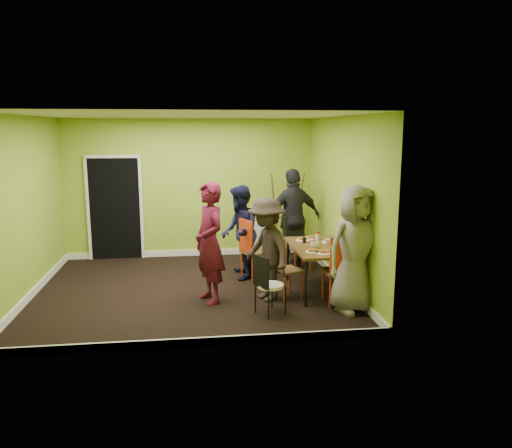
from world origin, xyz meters
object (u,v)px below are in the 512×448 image
(blue_bottle, at_px, (339,244))
(orange_bottle, at_px, (315,240))
(easel, at_px, (286,216))
(person_back_end, at_px, (293,218))
(chair_bentwood, at_px, (267,282))
(chair_left_far, at_px, (252,246))
(chair_front_end, at_px, (341,266))
(chair_back_end, at_px, (294,232))
(dining_table, at_px, (320,249))
(person_standing, at_px, (210,243))
(thermos, at_px, (317,240))
(person_front_end, at_px, (356,249))
(person_left_far, at_px, (240,232))
(chair_left_near, at_px, (283,265))
(person_left_near, at_px, (267,249))

(blue_bottle, distance_m, orange_bottle, 0.66)
(easel, xyz_separation_m, person_back_end, (0.01, -0.67, 0.07))
(chair_bentwood, relative_size, easel, 0.50)
(chair_left_far, height_order, easel, easel)
(chair_front_end, relative_size, chair_bentwood, 1.22)
(chair_back_end, relative_size, chair_front_end, 0.92)
(dining_table, distance_m, chair_left_far, 1.24)
(person_standing, bearing_deg, thermos, 77.45)
(chair_back_end, relative_size, person_front_end, 0.53)
(person_left_far, bearing_deg, person_back_end, 120.74)
(chair_left_near, xyz_separation_m, person_left_near, (-0.27, -0.05, 0.27))
(person_front_end, bearing_deg, easel, 82.52)
(chair_left_near, relative_size, person_standing, 0.51)
(orange_bottle, distance_m, person_front_end, 1.23)
(person_left_near, bearing_deg, orange_bottle, 98.51)
(chair_left_far, distance_m, chair_back_end, 1.14)
(person_standing, relative_size, person_left_near, 1.15)
(chair_back_end, bearing_deg, chair_bentwood, 52.34)
(person_front_end, bearing_deg, chair_bentwood, 164.68)
(chair_front_end, bearing_deg, dining_table, 100.18)
(thermos, xyz_separation_m, person_standing, (-1.73, -0.28, 0.06))
(dining_table, relative_size, chair_bentwood, 1.73)
(dining_table, bearing_deg, person_front_end, -74.44)
(easel, bearing_deg, chair_bentwood, -105.63)
(person_standing, bearing_deg, chair_left_far, 119.91)
(chair_back_end, relative_size, easel, 0.56)
(person_front_end, bearing_deg, person_back_end, 84.27)
(dining_table, bearing_deg, chair_back_end, 95.20)
(chair_left_near, height_order, thermos, thermos)
(chair_back_end, distance_m, person_back_end, 0.27)
(chair_bentwood, distance_m, easel, 3.27)
(orange_bottle, bearing_deg, easel, 92.99)
(person_front_end, bearing_deg, person_standing, 146.99)
(orange_bottle, bearing_deg, chair_bentwood, -129.67)
(person_back_end, bearing_deg, chair_left_far, 28.36)
(chair_back_end, bearing_deg, chair_left_far, 21.49)
(dining_table, xyz_separation_m, easel, (-0.13, 2.20, 0.17))
(orange_bottle, height_order, person_left_near, person_left_near)
(chair_left_near, relative_size, chair_back_end, 0.95)
(chair_left_near, distance_m, blue_bottle, 0.91)
(blue_bottle, bearing_deg, person_left_near, 176.57)
(chair_left_near, height_order, person_left_far, person_left_far)
(chair_left_far, height_order, person_standing, person_standing)
(easel, distance_m, thermos, 2.18)
(chair_bentwood, distance_m, person_standing, 1.11)
(thermos, height_order, person_back_end, person_back_end)
(easel, distance_m, person_front_end, 3.17)
(blue_bottle, relative_size, orange_bottle, 3.00)
(dining_table, bearing_deg, blue_bottle, -62.39)
(chair_left_near, xyz_separation_m, person_left_far, (-0.56, 1.13, 0.30))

